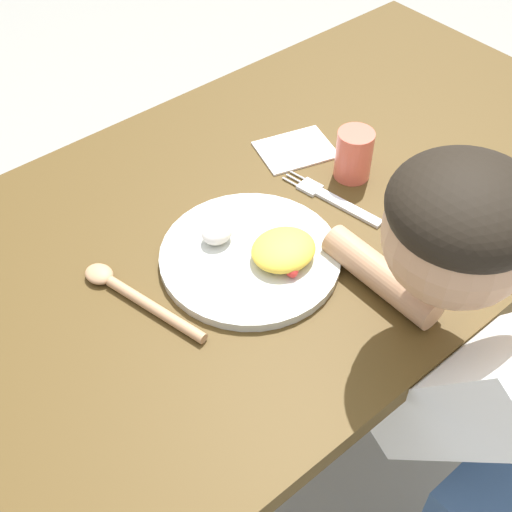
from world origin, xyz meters
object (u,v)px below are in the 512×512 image
Objects in this scene: spoon at (133,295)px; plate at (255,254)px; person at (467,427)px; drinking_cup at (354,155)px; fork at (333,200)px.

plate is at bearing -120.17° from spoon.
person is (0.11, -0.36, -0.15)m from plate.
spoon is 0.52m from person.
drinking_cup is (0.26, 0.05, 0.03)m from plate.
fork is 0.87× the size of spoon.
fork is at bearing -108.96° from spoon.
person is at bearing -110.50° from drinking_cup.
plate is 1.23× the size of spoon.
fork is 0.19× the size of person.
plate is 0.26m from drinking_cup.
spoon is at bearing 75.15° from fork.
plate is 0.28× the size of person.
fork is (0.19, 0.02, -0.01)m from plate.
person reaches higher than plate.
person is (-0.08, -0.38, -0.14)m from fork.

